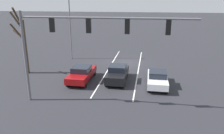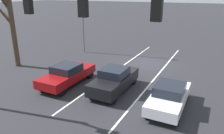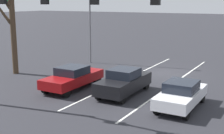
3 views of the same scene
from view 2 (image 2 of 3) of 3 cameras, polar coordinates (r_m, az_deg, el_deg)
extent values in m
plane|color=#28282D|center=(20.35, 9.18, 1.01)|extent=(240.00, 240.00, 0.00)
cube|color=silver|center=(17.67, 11.91, -1.98)|extent=(0.12, 16.96, 0.01)
cube|color=silver|center=(18.72, 1.91, -0.35)|extent=(0.12, 16.96, 0.01)
cube|color=silver|center=(12.67, 14.66, -7.80)|extent=(1.74, 4.21, 0.58)
cube|color=black|center=(12.42, 14.84, -5.59)|extent=(1.53, 1.75, 0.52)
cube|color=red|center=(14.40, 18.88, -4.26)|extent=(0.24, 0.06, 0.12)
cube|color=red|center=(14.57, 14.16, -3.50)|extent=(0.24, 0.06, 0.12)
cylinder|color=black|center=(11.40, 16.53, -12.87)|extent=(0.22, 0.70, 0.70)
cylinder|color=black|center=(11.67, 9.27, -11.49)|extent=(0.22, 0.70, 0.70)
cylinder|color=black|center=(14.05, 18.88, -6.78)|extent=(0.22, 0.70, 0.70)
cylinder|color=black|center=(14.26, 13.00, -5.80)|extent=(0.22, 0.70, 0.70)
cube|color=black|center=(14.33, 0.57, -3.71)|extent=(1.77, 4.39, 0.75)
cube|color=black|center=(14.10, 0.57, -1.33)|extent=(1.55, 1.71, 0.52)
cube|color=red|center=(15.89, 6.00, -0.76)|extent=(0.24, 0.06, 0.12)
cube|color=red|center=(16.33, 1.95, -0.11)|extent=(0.24, 0.06, 0.12)
cylinder|color=black|center=(12.86, 0.36, -8.37)|extent=(0.22, 0.61, 0.61)
cylinder|color=black|center=(13.52, -5.41, -7.01)|extent=(0.22, 0.61, 0.61)
cylinder|color=black|center=(15.60, 5.71, -3.35)|extent=(0.22, 0.61, 0.61)
cylinder|color=black|center=(16.14, 0.72, -2.45)|extent=(0.22, 0.61, 0.61)
cube|color=maroon|center=(15.67, -11.56, -2.18)|extent=(1.83, 4.61, 0.59)
cube|color=black|center=(15.45, -11.79, -0.33)|extent=(1.61, 1.79, 0.51)
cube|color=red|center=(17.00, -5.23, 0.38)|extent=(0.24, 0.06, 0.12)
cube|color=red|center=(17.68, -8.76, 0.97)|extent=(0.24, 0.06, 0.12)
cylinder|color=black|center=(14.12, -13.16, -6.03)|extent=(0.22, 0.72, 0.72)
cylinder|color=black|center=(15.11, -17.79, -4.76)|extent=(0.22, 0.72, 0.72)
cylinder|color=black|center=(16.63, -5.79, -1.69)|extent=(0.22, 0.72, 0.72)
cylinder|color=black|center=(17.47, -10.15, -0.86)|extent=(0.22, 0.72, 0.72)
cube|color=black|center=(6.82, 11.69, 15.50)|extent=(0.32, 0.22, 0.95)
sphere|color=#4C420C|center=(6.98, 12.05, 15.55)|extent=(0.20, 0.20, 0.20)
sphere|color=#19D83F|center=(7.00, 11.89, 13.22)|extent=(0.20, 0.20, 0.20)
cube|color=black|center=(7.93, -7.60, 16.17)|extent=(0.32, 0.22, 0.95)
sphere|color=#4C420C|center=(8.06, -6.94, 16.24)|extent=(0.20, 0.20, 0.20)
sphere|color=#19D83F|center=(8.08, -6.86, 14.22)|extent=(0.20, 0.20, 0.20)
cube|color=black|center=(9.64, -21.14, 15.60)|extent=(0.32, 0.22, 0.95)
sphere|color=#4C420C|center=(9.75, -20.43, 15.71)|extent=(0.20, 0.20, 0.20)
sphere|color=#19D83F|center=(9.76, -20.24, 14.05)|extent=(0.20, 0.20, 0.20)
cylinder|color=slate|center=(23.29, -7.71, 14.16)|extent=(0.14, 0.14, 8.59)
cylinder|color=#423323|center=(20.46, -24.29, 7.84)|extent=(0.42, 0.42, 5.65)
cylinder|color=#423323|center=(20.44, -26.40, 12.14)|extent=(1.16, 0.83, 1.78)
cylinder|color=#423323|center=(20.30, -26.74, 15.28)|extent=(1.01, 0.84, 1.82)
cylinder|color=#423323|center=(20.84, -25.58, 11.51)|extent=(1.36, 0.49, 0.92)
camera|label=1|loc=(8.46, -132.82, -4.26)|focal=35.00mm
camera|label=3|loc=(4.97, 175.70, -27.30)|focal=50.00mm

